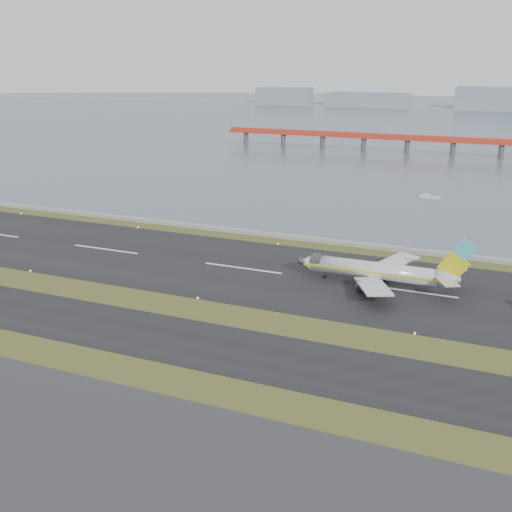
% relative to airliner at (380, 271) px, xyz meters
% --- Properties ---
extents(ground, '(1000.00, 1000.00, 0.00)m').
position_rel_airliner_xyz_m(ground, '(-32.80, -30.90, -3.46)').
color(ground, '#394C1B').
rests_on(ground, ground).
extents(taxiway_strip, '(1000.00, 18.00, 0.10)m').
position_rel_airliner_xyz_m(taxiway_strip, '(-32.80, -42.90, -3.41)').
color(taxiway_strip, black).
rests_on(taxiway_strip, ground).
extents(runway_strip, '(1000.00, 45.00, 0.10)m').
position_rel_airliner_xyz_m(runway_strip, '(-32.80, -0.90, -3.41)').
color(runway_strip, black).
rests_on(runway_strip, ground).
extents(seawall, '(1000.00, 2.50, 1.00)m').
position_rel_airliner_xyz_m(seawall, '(-32.80, 29.10, -2.96)').
color(seawall, gray).
rests_on(seawall, ground).
extents(bay_water, '(1400.00, 800.00, 1.30)m').
position_rel_airliner_xyz_m(bay_water, '(-32.80, 429.10, -3.46)').
color(bay_water, '#4B596B').
rests_on(bay_water, ground).
extents(red_pier, '(260.00, 5.00, 10.20)m').
position_rel_airliner_xyz_m(red_pier, '(-12.80, 219.10, 3.82)').
color(red_pier, red).
rests_on(red_pier, ground).
extents(far_shoreline, '(1400.00, 80.00, 60.50)m').
position_rel_airliner_xyz_m(far_shoreline, '(-19.18, 589.10, 2.61)').
color(far_shoreline, gray).
rests_on(far_shoreline, ground).
extents(airliner, '(38.52, 32.89, 12.80)m').
position_rel_airliner_xyz_m(airliner, '(0.00, 0.00, 0.00)').
color(airliner, silver).
rests_on(airliner, ground).
extents(workboat_near, '(7.47, 2.90, 1.77)m').
position_rel_airliner_xyz_m(workboat_near, '(-5.48, 100.67, -2.90)').
color(workboat_near, silver).
rests_on(workboat_near, ground).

